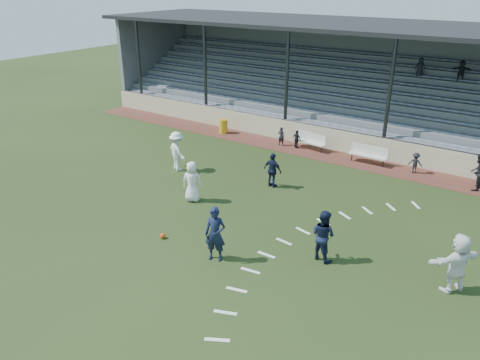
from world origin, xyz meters
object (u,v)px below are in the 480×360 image
bench_left (310,139)px  trash_bin (223,126)px  bench_right (369,153)px  football (163,236)px  player_white_lead (192,182)px  player_navy_lead (215,234)px  official (478,172)px

bench_left → trash_bin: 5.84m
bench_left → bench_right: (3.55, -0.26, 0.00)m
football → player_white_lead: (-1.14, 3.16, 0.80)m
football → player_navy_lead: bearing=0.3°
trash_bin → player_white_lead: 9.75m
football → official: 14.46m
player_white_lead → football: bearing=86.8°
bench_right → player_navy_lead: size_ratio=1.00×
trash_bin → bench_left: bearing=3.8°
football → bench_right: bearing=73.1°
trash_bin → official: bearing=-1.3°
football → official: official is taller
trash_bin → player_navy_lead: (8.28, -11.72, 0.54)m
player_navy_lead → bench_right: bearing=64.0°
trash_bin → player_navy_lead: 14.36m
bench_left → trash_bin: size_ratio=2.34×
bench_right → player_white_lead: bearing=-118.8°
football → player_navy_lead: (2.50, 0.01, 0.89)m
official → bench_left: bearing=-84.7°
trash_bin → football: (5.78, -11.73, -0.35)m
football → player_navy_lead: player_navy_lead is taller
player_navy_lead → official: player_navy_lead is taller
bench_left → trash_bin: bearing=-169.0°
football → bench_left: bearing=89.8°
bench_right → player_white_lead: 9.91m
trash_bin → player_white_lead: player_white_lead is taller
bench_right → bench_left: bearing=175.7°
bench_left → trash_bin: bench_left is taller
player_white_lead → official: player_white_lead is taller
football → official: (8.87, 11.39, 0.80)m
football → player_white_lead: 3.45m
bench_left → official: 8.86m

